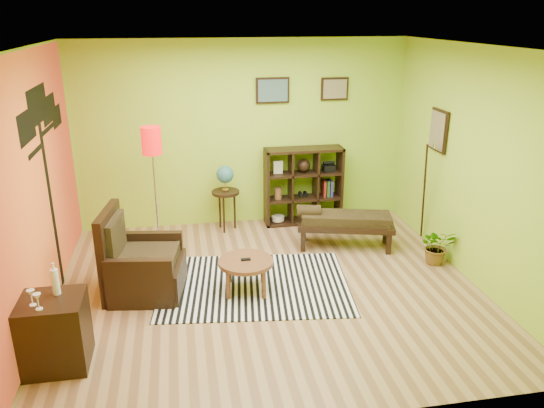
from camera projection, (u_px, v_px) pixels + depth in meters
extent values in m
plane|color=#A77C52|center=(269.00, 288.00, 6.39)|extent=(5.00, 5.00, 0.00)
cube|color=#9FCD2D|center=(243.00, 134.00, 8.00)|extent=(5.00, 0.04, 2.80)
cube|color=#9FCD2D|center=(321.00, 267.00, 3.83)|extent=(5.00, 0.04, 2.80)
cube|color=#9FCD2D|center=(31.00, 190.00, 5.50)|extent=(0.04, 4.50, 2.80)
cube|color=#9FCD2D|center=(474.00, 167.00, 6.33)|extent=(0.04, 4.50, 2.80)
cube|color=white|center=(268.00, 47.00, 5.44)|extent=(5.00, 4.50, 0.04)
cube|color=orange|center=(33.00, 190.00, 5.50)|extent=(0.01, 4.45, 2.75)
cube|color=black|center=(51.00, 203.00, 6.14)|extent=(0.01, 0.14, 2.10)
cube|color=black|center=(27.00, 127.00, 5.33)|extent=(0.01, 0.65, 0.32)
cube|color=black|center=(38.00, 105.00, 5.80)|extent=(0.01, 0.85, 0.40)
cube|color=black|center=(49.00, 109.00, 6.30)|extent=(0.01, 0.70, 0.32)
cube|color=black|center=(57.00, 116.00, 6.68)|extent=(0.01, 0.50, 0.26)
cube|color=black|center=(273.00, 90.00, 7.82)|extent=(0.50, 0.03, 0.38)
cube|color=slate|center=(273.00, 91.00, 7.80)|extent=(0.44, 0.01, 0.32)
cube|color=black|center=(335.00, 89.00, 7.98)|extent=(0.42, 0.03, 0.34)
cube|color=#8F8458|center=(335.00, 89.00, 7.96)|extent=(0.36, 0.01, 0.28)
cube|color=black|center=(439.00, 130.00, 7.07)|extent=(0.03, 0.44, 0.56)
cube|color=#8F8458|center=(437.00, 131.00, 7.07)|extent=(0.01, 0.38, 0.50)
cylinder|color=black|center=(424.00, 193.00, 7.35)|extent=(0.23, 0.34, 1.46)
cone|color=silver|center=(435.00, 143.00, 6.96)|extent=(0.08, 0.09, 0.16)
cube|color=white|center=(254.00, 284.00, 6.47)|extent=(2.45, 1.89, 0.01)
cylinder|color=brown|center=(246.00, 262.00, 6.22)|extent=(0.65, 0.65, 0.05)
cylinder|color=brown|center=(263.00, 269.00, 6.49)|extent=(0.05, 0.05, 0.35)
cylinder|color=brown|center=(229.00, 270.00, 6.47)|extent=(0.05, 0.05, 0.35)
cylinder|color=brown|center=(264.00, 285.00, 6.10)|extent=(0.05, 0.05, 0.35)
cylinder|color=brown|center=(228.00, 286.00, 6.09)|extent=(0.05, 0.05, 0.35)
cube|color=black|center=(246.00, 259.00, 6.21)|extent=(0.11, 0.05, 0.02)
cube|color=black|center=(147.00, 277.00, 6.26)|extent=(0.94, 0.93, 0.38)
cube|color=black|center=(111.00, 252.00, 6.14)|extent=(0.21, 0.82, 1.04)
cube|color=black|center=(140.00, 284.00, 5.86)|extent=(0.76, 0.21, 0.60)
cube|color=black|center=(153.00, 254.00, 6.58)|extent=(0.76, 0.21, 0.60)
cube|color=#E1B256|center=(148.00, 258.00, 6.17)|extent=(0.75, 0.73, 0.13)
cube|color=#E1B256|center=(116.00, 237.00, 6.07)|extent=(0.17, 0.61, 0.47)
cube|color=black|center=(55.00, 332.00, 4.90)|extent=(0.58, 0.53, 0.69)
cylinder|color=white|center=(55.00, 282.00, 4.84)|extent=(0.07, 0.07, 0.25)
cylinder|color=white|center=(53.00, 267.00, 4.79)|extent=(0.02, 0.02, 0.07)
cylinder|color=white|center=(33.00, 305.00, 4.69)|extent=(0.06, 0.06, 0.01)
cylinder|color=white|center=(32.00, 300.00, 4.67)|extent=(0.01, 0.01, 0.09)
cone|color=white|center=(31.00, 293.00, 4.65)|extent=(0.07, 0.07, 0.06)
cylinder|color=white|center=(39.00, 309.00, 4.63)|extent=(0.06, 0.06, 0.01)
cylinder|color=white|center=(38.00, 304.00, 4.61)|extent=(0.01, 0.01, 0.09)
cone|color=white|center=(37.00, 297.00, 4.59)|extent=(0.07, 0.07, 0.06)
cylinder|color=silver|center=(160.00, 252.00, 7.34)|extent=(0.27, 0.27, 0.03)
cylinder|color=silver|center=(156.00, 197.00, 7.06)|extent=(0.02, 0.02, 1.64)
cylinder|color=red|center=(151.00, 141.00, 6.80)|extent=(0.26, 0.26, 0.36)
cylinder|color=black|center=(226.00, 192.00, 7.93)|extent=(0.41, 0.41, 0.04)
cylinder|color=black|center=(235.00, 211.00, 8.07)|extent=(0.03, 0.03, 0.58)
cylinder|color=black|center=(220.00, 210.00, 8.11)|extent=(0.03, 0.03, 0.58)
cylinder|color=black|center=(224.00, 215.00, 7.91)|extent=(0.03, 0.03, 0.58)
cylinder|color=gold|center=(225.00, 190.00, 7.91)|extent=(0.10, 0.10, 0.02)
cylinder|color=gold|center=(225.00, 186.00, 7.89)|extent=(0.02, 0.02, 0.10)
sphere|color=#1E4E98|center=(225.00, 174.00, 7.83)|extent=(0.26, 0.26, 0.26)
cube|color=black|center=(266.00, 188.00, 8.12)|extent=(0.04, 0.35, 1.20)
cube|color=black|center=(339.00, 184.00, 8.31)|extent=(0.04, 0.35, 1.20)
cube|color=black|center=(303.00, 221.00, 8.41)|extent=(1.20, 0.35, 0.04)
cube|color=black|center=(304.00, 150.00, 8.02)|extent=(1.20, 0.35, 0.04)
cube|color=black|center=(291.00, 187.00, 8.18)|extent=(0.03, 0.33, 1.12)
cube|color=black|center=(316.00, 185.00, 8.25)|extent=(0.03, 0.33, 1.12)
cube|color=black|center=(303.00, 198.00, 8.28)|extent=(1.12, 0.33, 0.03)
cube|color=black|center=(304.00, 174.00, 8.15)|extent=(1.12, 0.33, 0.03)
cylinder|color=beige|center=(278.00, 218.00, 8.32)|extent=(0.20, 0.20, 0.07)
sphere|color=black|center=(304.00, 165.00, 8.10)|extent=(0.20, 0.20, 0.20)
cube|color=black|center=(329.00, 168.00, 8.19)|extent=(0.18, 0.15, 0.10)
cylinder|color=black|center=(301.00, 194.00, 8.25)|extent=(0.06, 0.12, 0.06)
cylinder|color=black|center=(306.00, 194.00, 8.27)|extent=(0.06, 0.12, 0.06)
ellipsoid|color=#384C26|center=(327.00, 214.00, 8.45)|extent=(0.18, 0.18, 0.09)
cylinder|color=brown|center=(278.00, 193.00, 8.18)|extent=(0.12, 0.12, 0.18)
cube|color=beige|center=(278.00, 167.00, 8.04)|extent=(0.14, 0.03, 0.20)
cube|color=maroon|center=(324.00, 188.00, 8.29)|extent=(0.04, 0.18, 0.26)
cube|color=#1E4C1E|center=(327.00, 188.00, 8.30)|extent=(0.04, 0.18, 0.26)
cube|color=navy|center=(330.00, 188.00, 8.31)|extent=(0.04, 0.18, 0.26)
cube|color=black|center=(346.00, 225.00, 7.41)|extent=(1.40, 0.79, 0.08)
cube|color=#E1B256|center=(346.00, 218.00, 7.38)|extent=(1.29, 0.71, 0.13)
cylinder|color=#E1B256|center=(309.00, 211.00, 7.38)|extent=(0.36, 0.25, 0.17)
cube|color=black|center=(385.00, 233.00, 7.61)|extent=(0.08, 0.08, 0.29)
cube|color=black|center=(304.00, 231.00, 7.69)|extent=(0.08, 0.08, 0.29)
cube|color=black|center=(389.00, 244.00, 7.26)|extent=(0.08, 0.08, 0.29)
cube|color=black|center=(303.00, 241.00, 7.34)|extent=(0.08, 0.08, 0.29)
imported|color=#26661E|center=(437.00, 250.00, 6.98)|extent=(0.51, 0.55, 0.38)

